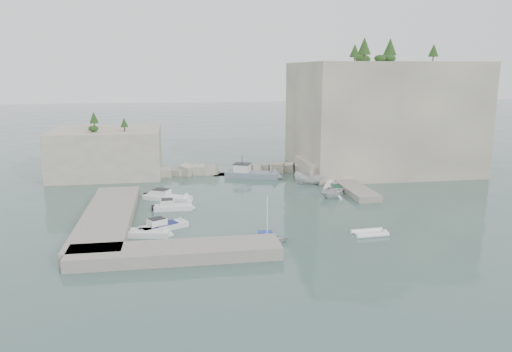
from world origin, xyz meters
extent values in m
plane|color=#406059|center=(0.00, 0.00, 0.00)|extent=(400.00, 400.00, 0.00)
cube|color=beige|center=(23.00, 23.00, 8.50)|extent=(26.00, 22.00, 17.00)
cube|color=beige|center=(13.00, 18.00, 1.25)|extent=(8.00, 10.00, 2.50)
cube|color=beige|center=(-20.00, 25.00, 3.50)|extent=(16.00, 14.00, 7.00)
cube|color=#9E9689|center=(-17.00, -1.00, 0.55)|extent=(5.00, 24.00, 1.10)
cube|color=#9E9689|center=(-10.00, -12.50, 0.55)|extent=(18.00, 4.00, 1.10)
cube|color=#9E9689|center=(13.50, 10.00, 0.40)|extent=(3.00, 16.00, 0.80)
cube|color=beige|center=(-1.00, 22.00, 0.70)|extent=(28.00, 3.00, 1.40)
imported|color=white|center=(-1.53, -9.66, 0.00)|extent=(4.33, 3.22, 0.86)
imported|color=silver|center=(9.71, 5.49, 0.00)|extent=(4.75, 4.46, 2.01)
imported|color=white|center=(9.25, 13.17, 0.00)|extent=(5.54, 3.92, 2.01)
cylinder|color=white|center=(-1.53, -9.66, 2.53)|extent=(0.10, 0.10, 4.20)
cone|color=#1E4219|center=(18.00, 18.00, 19.27)|extent=(1.96, 1.96, 2.45)
cone|color=#1E4219|center=(26.00, 27.00, 19.60)|extent=(2.24, 2.24, 2.80)
cone|color=#1E4219|center=(30.00, 20.00, 18.82)|extent=(1.57, 1.57, 1.96)
cone|color=#1E4219|center=(21.00, 30.00, 19.08)|extent=(1.79, 1.79, 2.24)
cone|color=#1E4219|center=(-22.00, 27.00, 8.62)|extent=(1.40, 1.40, 1.75)
cone|color=#1E4219|center=(-17.00, 22.00, 8.30)|extent=(1.12, 1.12, 1.40)
camera|label=1|loc=(-9.81, -53.40, 15.81)|focal=35.00mm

